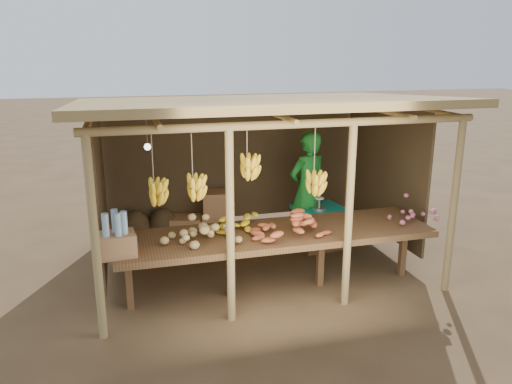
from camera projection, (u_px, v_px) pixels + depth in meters
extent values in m
plane|color=brown|center=(256.00, 261.00, 7.26)|extent=(60.00, 60.00, 0.00)
cylinder|color=#9D8451|center=(95.00, 241.00, 5.03)|extent=(0.09, 0.09, 2.20)
cylinder|color=#9D8451|center=(454.00, 208.00, 6.10)|extent=(0.09, 0.09, 2.20)
cylinder|color=#9D8451|center=(102.00, 174.00, 7.82)|extent=(0.09, 0.09, 2.20)
cylinder|color=#9D8451|center=(347.00, 159.00, 8.89)|extent=(0.09, 0.09, 2.20)
cylinder|color=#9D8451|center=(230.00, 228.00, 5.39)|extent=(0.09, 0.09, 2.20)
cylinder|color=#9D8451|center=(349.00, 217.00, 5.75)|extent=(0.09, 0.09, 2.20)
cylinder|color=#9D8451|center=(293.00, 124.00, 5.27)|extent=(4.40, 0.09, 0.09)
cylinder|color=#9D8451|center=(231.00, 100.00, 8.06)|extent=(4.40, 0.09, 0.09)
cube|color=#9F814A|center=(256.00, 102.00, 6.64)|extent=(4.70, 3.50, 0.28)
cube|color=#4C3B23|center=(233.00, 160.00, 8.31)|extent=(4.20, 0.04, 1.98)
cube|color=#4C3B23|center=(100.00, 188.00, 6.59)|extent=(0.04, 2.40, 1.98)
cube|color=#4C3B23|center=(383.00, 169.00, 7.65)|extent=(0.04, 2.40, 1.98)
cube|color=brown|center=(276.00, 234.00, 6.17)|extent=(3.90, 1.05, 0.08)
cube|color=brown|center=(129.00, 281.00, 5.82)|extent=(0.08, 0.08, 0.72)
cube|color=brown|center=(229.00, 270.00, 6.13)|extent=(0.08, 0.08, 0.72)
cube|color=brown|center=(320.00, 259.00, 6.43)|extent=(0.08, 0.08, 0.72)
cube|color=brown|center=(403.00, 250.00, 6.74)|extent=(0.08, 0.08, 0.72)
cylinder|color=navy|center=(117.00, 237.00, 5.78)|extent=(0.38, 0.38, 0.13)
cube|color=#9E6F47|center=(117.00, 244.00, 5.40)|extent=(0.43, 0.35, 0.25)
imported|color=#1B7C28|center=(307.00, 190.00, 7.67)|extent=(0.75, 0.61, 1.80)
cube|color=brown|center=(319.00, 229.00, 7.73)|extent=(0.71, 0.62, 0.59)
cube|color=#0D9799|center=(319.00, 209.00, 7.64)|extent=(0.78, 0.70, 0.06)
cube|color=#9E6F47|center=(219.00, 225.00, 8.14)|extent=(0.55, 0.48, 0.38)
cube|color=#9E6F47|center=(218.00, 203.00, 8.04)|extent=(0.55, 0.48, 0.38)
cube|color=#9E6F47|center=(186.00, 228.00, 8.01)|extent=(0.55, 0.48, 0.38)
ellipsoid|color=#4C3B23|center=(136.00, 227.00, 7.88)|extent=(0.47, 0.47, 0.64)
ellipsoid|color=#4C3B23|center=(163.00, 224.00, 7.99)|extent=(0.47, 0.47, 0.64)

